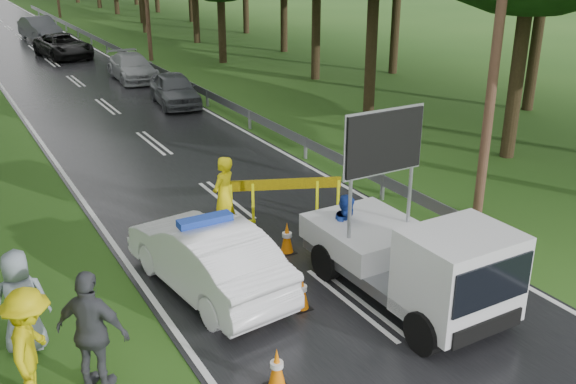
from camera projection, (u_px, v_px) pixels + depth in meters
ground at (355, 303)px, 12.33m from camera, size 160.00×160.00×0.00m
road at (52, 63)px, 36.63m from camera, size 7.00×140.00×0.02m
guardrail at (117, 49)px, 37.86m from camera, size 0.12×60.06×0.70m
utility_pole_near at (501, 9)px, 14.48m from camera, size 1.40×0.24×10.00m
police_sedan at (207, 257)px, 12.55m from camera, size 2.03×4.48×1.57m
work_truck at (416, 260)px, 11.92m from camera, size 2.06×4.48×3.55m
barrier at (285, 190)px, 15.58m from camera, size 2.54×1.11×1.13m
officer at (224, 197)px, 14.81m from camera, size 0.85×0.78×1.95m
civilian at (347, 232)px, 13.43m from camera, size 0.93×0.81×1.63m
bystander_left at (32, 348)px, 9.33m from camera, size 1.05×1.40×1.92m
bystander_mid at (93, 332)px, 9.63m from camera, size 1.20×1.17×2.02m
bystander_right at (21, 302)px, 10.62m from camera, size 0.99×0.74×1.84m
queue_car_first at (174, 89)px, 26.96m from camera, size 2.09×4.14×1.35m
queue_car_second at (132, 67)px, 31.83m from camera, size 1.99×4.50×1.28m
queue_car_third at (63, 46)px, 38.03m from camera, size 2.97×5.29×1.40m
queue_car_fourth at (40, 29)px, 44.74m from camera, size 2.34×5.04×1.60m
cone_near_left at (277, 369)px, 9.87m from camera, size 0.34×0.34×0.72m
cone_center at (301, 292)px, 12.00m from camera, size 0.35×0.35×0.75m
cone_far at (287, 238)px, 14.18m from camera, size 0.35×0.35×0.74m
cone_left_mid at (248, 300)px, 11.65m from camera, size 0.39×0.39×0.82m
cone_right at (404, 232)px, 14.52m from camera, size 0.33×0.33×0.71m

